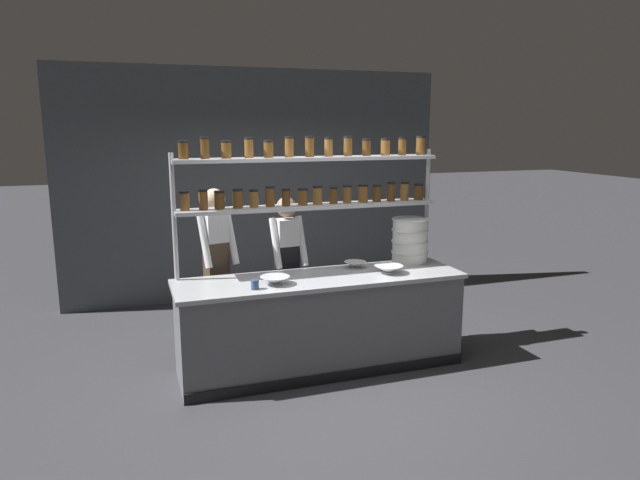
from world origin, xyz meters
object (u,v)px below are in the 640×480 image
prep_bowl_center_front (275,280)px  container_stack (410,240)px  serving_cup_front (255,285)px  chef_center (287,263)px  chef_left (217,261)px  prep_bowl_center_back (389,269)px  prep_bowl_near_left (355,265)px  spice_shelf_unit (310,185)px

prep_bowl_center_front → container_stack: bearing=13.2°
serving_cup_front → chef_center: bearing=57.0°
chef_left → serving_cup_front: bearing=-91.7°
container_stack → prep_bowl_center_back: bearing=-139.9°
chef_center → prep_bowl_near_left: 0.72m
prep_bowl_near_left → prep_bowl_center_back: size_ratio=0.80×
chef_left → chef_center: size_ratio=1.07×
serving_cup_front → spice_shelf_unit: bearing=37.8°
spice_shelf_unit → chef_left: bearing=161.4°
prep_bowl_center_front → chef_center: bearing=66.1°
prep_bowl_near_left → chef_center: bearing=149.4°
spice_shelf_unit → prep_bowl_near_left: size_ratio=11.75×
prep_bowl_center_front → prep_bowl_center_back: (1.15, 0.02, 0.00)m
container_stack → prep_bowl_near_left: container_stack is taller
chef_center → prep_bowl_center_back: 1.08m
chef_left → prep_bowl_center_front: chef_left is taller
prep_bowl_center_back → serving_cup_front: size_ratio=3.34×
chef_left → prep_bowl_center_back: size_ratio=6.12×
chef_center → prep_bowl_near_left: size_ratio=7.16×
spice_shelf_unit → container_stack: bearing=-4.2°
spice_shelf_unit → prep_bowl_center_front: spice_shelf_unit is taller
prep_bowl_center_front → serving_cup_front: serving_cup_front is taller
prep_bowl_near_left → prep_bowl_center_back: bearing=-54.7°
chef_center → spice_shelf_unit: bearing=-63.0°
serving_cup_front → prep_bowl_near_left: bearing=21.0°
spice_shelf_unit → prep_bowl_center_front: size_ratio=9.76×
spice_shelf_unit → serving_cup_front: spice_shelf_unit is taller
prep_bowl_near_left → prep_bowl_center_front: size_ratio=0.83×
container_stack → serving_cup_front: container_stack is taller
container_stack → spice_shelf_unit: bearing=175.8°
chef_left → prep_bowl_center_back: (1.56, -0.72, -0.05)m
container_stack → serving_cup_front: (-1.76, -0.46, -0.19)m
spice_shelf_unit → chef_center: 0.89m
prep_bowl_center_back → prep_bowl_near_left: bearing=125.3°
spice_shelf_unit → serving_cup_front: (-0.69, -0.54, -0.80)m
prep_bowl_near_left → prep_bowl_center_front: prep_bowl_center_front is taller
chef_center → container_stack: bearing=-22.0°
chef_center → prep_bowl_center_back: chef_center is taller
chef_left → chef_center: (0.72, -0.04, -0.08)m
container_stack → prep_bowl_center_front: container_stack is taller
chef_center → prep_bowl_center_front: (-0.31, -0.70, 0.03)m
prep_bowl_center_front → serving_cup_front: bearing=-155.5°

